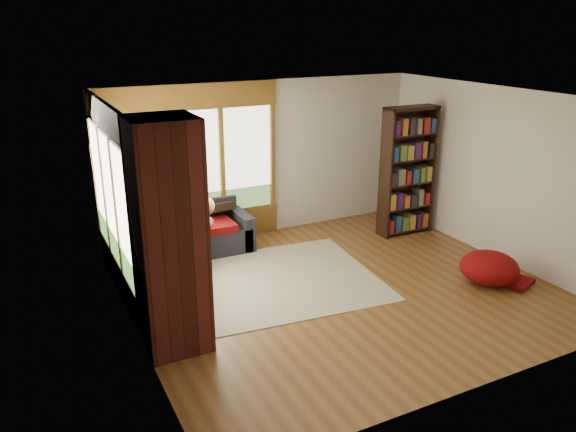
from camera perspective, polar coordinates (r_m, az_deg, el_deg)
name	(u,v)px	position (r m, az deg, el deg)	size (l,w,h in m)	color
floor	(340,289)	(7.83, 5.28, -7.37)	(5.50, 5.50, 0.00)	brown
ceiling	(346,98)	(7.06, 5.93, 11.85)	(5.50, 5.50, 0.00)	white
wall_back	(264,159)	(9.47, -2.48, 5.81)	(5.50, 0.04, 2.60)	silver
wall_front	(486,271)	(5.53, 19.47, -5.33)	(5.50, 0.04, 2.60)	silver
wall_left	(129,233)	(6.38, -15.86, -1.66)	(0.04, 5.00, 2.60)	silver
wall_right	(498,174)	(9.06, 20.53, 3.98)	(0.04, 5.00, 2.60)	silver
windows_back	(195,164)	(9.02, -9.40, 5.21)	(2.82, 0.10, 1.90)	brown
windows_left	(111,199)	(7.50, -17.52, 1.69)	(0.10, 2.62, 1.90)	brown
roller_blind	(99,155)	(8.20, -18.60, 5.93)	(0.03, 0.72, 0.90)	#5F7E48
brick_chimney	(169,238)	(6.13, -12.00, -2.20)	(0.70, 0.70, 2.60)	#471914
sectional_sofa	(166,251)	(8.44, -12.29, -3.45)	(2.20, 2.20, 0.80)	black
area_rug	(266,282)	(7.97, -2.26, -6.74)	(3.10, 2.37, 0.01)	silver
bookshelf	(407,172)	(9.67, 12.04, 4.43)	(0.94, 0.31, 2.18)	black
pouf	(489,267)	(8.39, 19.77, -4.89)	(0.81, 0.81, 0.44)	maroon
dog_tan	(194,217)	(8.34, -9.49, -0.09)	(0.95, 0.87, 0.46)	brown
dog_brindle	(164,235)	(7.80, -12.52, -1.88)	(0.50, 0.78, 0.42)	black
throw_pillows	(169,219)	(8.35, -12.02, -0.33)	(1.98, 1.68, 0.45)	black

